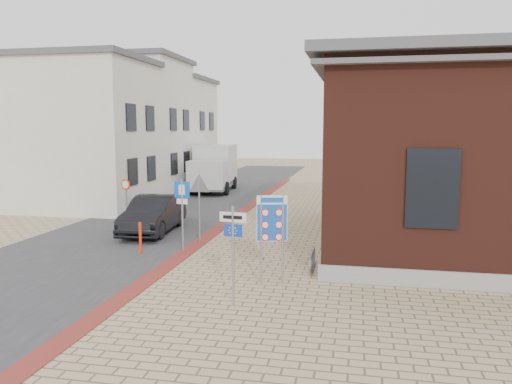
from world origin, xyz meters
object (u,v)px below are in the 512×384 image
Objects in this scene: bollard at (140,238)px; parking_sign at (182,202)px; essen_sign at (233,240)px; box_truck at (214,168)px; sedan at (153,214)px; border_sign at (272,221)px.

parking_sign is at bearing 22.97° from bollard.
parking_sign reaches higher than bollard.
essen_sign is 6.39m from bollard.
box_truck is 17.88m from bollard.
sedan is 0.74× the size of box_truck.
parking_sign is at bearing -56.27° from sedan.
essen_sign is at bearing -60.21° from sedan.
bollard is (2.46, -17.68, -1.11)m from box_truck.
sedan is 8.68m from border_sign.
box_truck is 21.47m from border_sign.
border_sign is at bearing -31.71° from parking_sign.
parking_sign reaches higher than border_sign.
bollard is at bearing 141.44° from border_sign.
essen_sign is at bearing -78.16° from box_truck.
border_sign is (6.18, -6.01, 1.05)m from sedan.
sedan is 4.15× the size of bollard.
border_sign is at bearing -74.93° from box_truck.
bollard is at bearing 141.34° from essen_sign.
box_truck is at bearing 97.92° from bollard.
border_sign is 5.81m from bollard.
box_truck is 2.43× the size of parking_sign.
essen_sign reaches higher than sedan.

